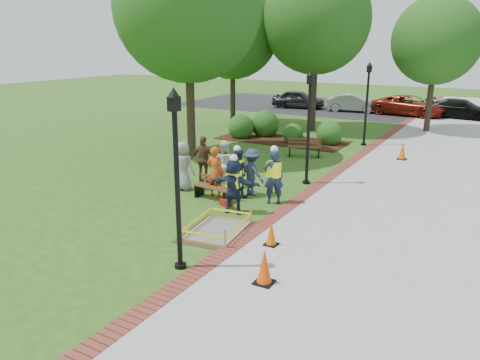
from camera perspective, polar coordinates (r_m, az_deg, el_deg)
The scene contains 36 objects.
ground at distance 14.37m, azimuth -4.12°, elevation -4.72°, with size 100.00×100.00×0.00m, color #285116.
sidewalk at distance 21.88m, azimuth 22.21°, elevation 1.52°, with size 6.00×60.00×0.02m, color #9E9E99.
brick_edging at distance 22.48m, azimuth 14.02°, elevation 2.65°, with size 0.50×60.00×0.03m, color maroon.
mulch_bed at distance 25.90m, azimuth 5.12°, elevation 4.87°, with size 7.00×3.00×0.05m, color #381E0F.
parking_lot at distance 39.18m, azimuth 18.53°, elevation 7.99°, with size 36.00×12.00×0.01m, color black.
wet_concrete_pad at distance 13.31m, azimuth -2.75°, elevation -5.39°, with size 1.99×2.51×0.55m.
bench_near at distance 16.01m, azimuth -3.27°, elevation -1.53°, with size 1.48×0.64×0.78m.
bench_far at distance 22.25m, azimuth 7.83°, elevation 3.52°, with size 1.64×1.04×0.84m.
cone_front at distance 10.51m, azimuth 2.99°, elevation -10.60°, with size 0.42×0.42×0.83m.
cone_back at distance 12.42m, azimuth 3.83°, elevation -6.58°, with size 0.35×0.35×0.68m.
cone_far at distance 22.67m, azimuth 19.19°, elevation 3.31°, with size 0.41×0.41×0.81m.
toolbox at distance 15.40m, azimuth -1.75°, elevation -2.80°, with size 0.42×0.23×0.21m, color maroon.
lamp_near at distance 10.59m, azimuth -7.74°, elevation 1.54°, with size 0.28×0.28×4.26m.
lamp_mid at distance 17.49m, azimuth 8.39°, elevation 7.38°, with size 0.28×0.28×4.26m.
lamp_far at distance 25.05m, azimuth 15.24°, elevation 9.67°, with size 0.28×0.28×4.26m.
tree_left at distance 21.91m, azimuth -6.40°, elevation 20.12°, with size 6.51×6.51×9.89m.
tree_back at distance 28.85m, azimuth 9.29°, elevation 18.72°, with size 6.25×6.25×9.58m.
tree_right at distance 30.30m, azimuth 22.82°, elevation 15.40°, with size 5.07×5.07×7.83m.
tree_far at distance 30.14m, azimuth -0.92°, elevation 17.61°, with size 5.76×5.76×8.70m.
shrub_a at distance 26.49m, azimuth 0.10°, elevation 5.14°, with size 1.45×1.45×1.45m, color #154C15.
shrub_b at distance 27.11m, azimuth 3.06°, elevation 5.39°, with size 1.61×1.61×1.61m, color #154C15.
shrub_c at distance 25.50m, azimuth 6.44°, elevation 4.60°, with size 1.10×1.10×1.10m, color #154C15.
shrub_d at distance 25.20m, azimuth 10.78°, elevation 4.27°, with size 1.37×1.37×1.37m, color #154C15.
shrub_e at distance 26.59m, azimuth 6.44°, elevation 5.08°, with size 0.92×0.92×0.92m, color #154C15.
casual_person_a at distance 17.02m, azimuth -6.95°, elevation 1.72°, with size 0.58×0.38×1.78m.
casual_person_b at distance 16.10m, azimuth -3.03°, elevation 0.98°, with size 0.57×0.37×1.79m.
casual_person_c at distance 17.22m, azimuth -1.89°, elevation 1.97°, with size 0.64×0.50×1.76m.
casual_person_d at distance 17.82m, azimuth -4.43°, elevation 2.49°, with size 0.64×0.47×1.80m.
casual_person_e at distance 16.32m, azimuth 1.49°, elevation 0.96°, with size 0.61×0.50×1.65m.
hivis_worker_a at distance 14.55m, azimuth -0.76°, elevation -0.50°, with size 0.60×0.43×1.90m.
hivis_worker_b at distance 15.46m, azimuth 4.13°, elevation 0.60°, with size 0.69×0.65×1.97m.
hivis_worker_c at distance 16.12m, azimuth -0.35°, elevation 1.07°, with size 0.58×0.42×1.82m.
parked_car_a at distance 39.16m, azimuth 7.12°, elevation 8.69°, with size 4.85×2.11×1.58m, color #242325.
parked_car_b at distance 37.78m, azimuth 13.61°, elevation 8.08°, with size 4.51×1.96×1.47m, color gray.
parked_car_c at distance 37.04m, azimuth 19.83°, elevation 7.41°, with size 4.91×2.13×1.60m, color maroon.
parked_car_d at distance 36.98m, azimuth 25.24°, elevation 6.81°, with size 4.51×1.96×1.47m, color black.
Camera 1 is at (7.51, -11.11, 5.17)m, focal length 35.00 mm.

